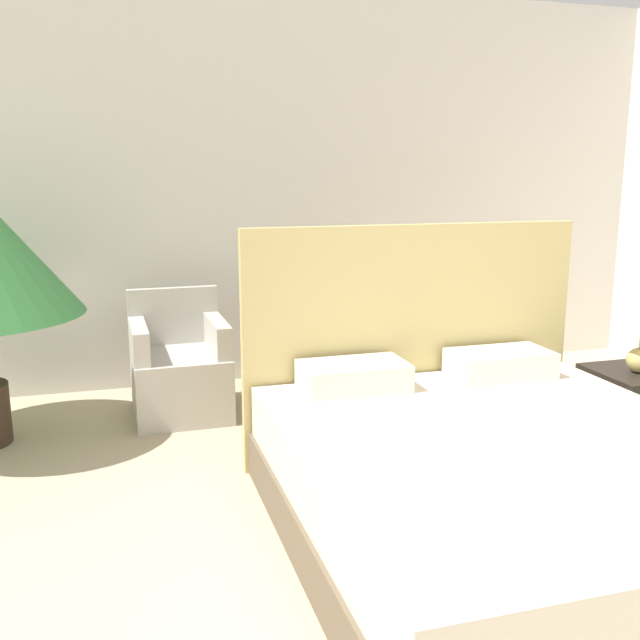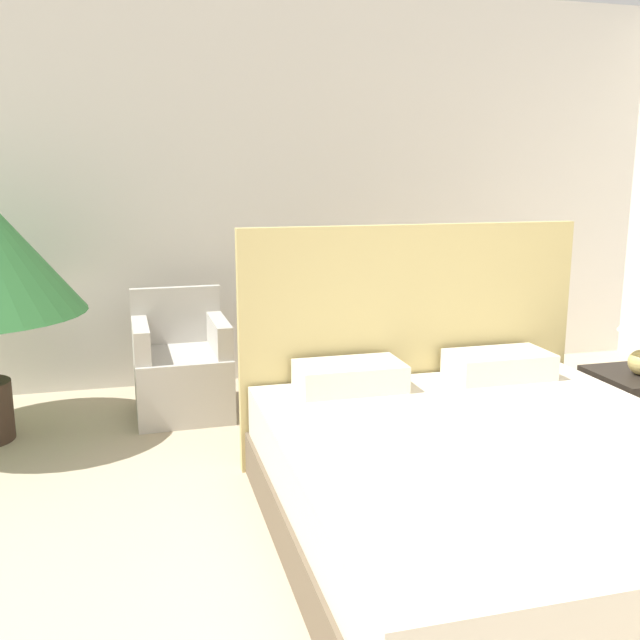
{
  "view_description": "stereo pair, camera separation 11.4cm",
  "coord_description": "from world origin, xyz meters",
  "px_view_note": "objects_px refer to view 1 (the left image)",
  "views": [
    {
      "loc": [
        -1.37,
        -1.27,
        1.6
      ],
      "look_at": [
        -0.16,
        2.81,
        0.7
      ],
      "focal_mm": 40.0,
      "sensor_mm": 36.0,
      "label": 1
    },
    {
      "loc": [
        -1.26,
        -1.3,
        1.6
      ],
      "look_at": [
        -0.16,
        2.81,
        0.7
      ],
      "focal_mm": 40.0,
      "sensor_mm": 36.0,
      "label": 2
    }
  ],
  "objects_px": {
    "bed": "(502,477)",
    "armchair_near_window_right": "(306,364)",
    "nightstand": "(635,409)",
    "armchair_near_window_left": "(180,374)"
  },
  "relations": [
    {
      "from": "armchair_near_window_left",
      "to": "nightstand",
      "type": "height_order",
      "value": "armchair_near_window_left"
    },
    {
      "from": "armchair_near_window_right",
      "to": "nightstand",
      "type": "height_order",
      "value": "armchair_near_window_right"
    },
    {
      "from": "bed",
      "to": "nightstand",
      "type": "xyz_separation_m",
      "value": [
        1.28,
        0.69,
        -0.04
      ]
    },
    {
      "from": "bed",
      "to": "armchair_near_window_left",
      "type": "relative_size",
      "value": 2.71
    },
    {
      "from": "armchair_near_window_left",
      "to": "nightstand",
      "type": "relative_size",
      "value": 1.64
    },
    {
      "from": "bed",
      "to": "armchair_near_window_right",
      "type": "bearing_deg",
      "value": 99.36
    },
    {
      "from": "bed",
      "to": "armchair_near_window_left",
      "type": "xyz_separation_m",
      "value": [
        -1.2,
        2.04,
        -0.0
      ]
    },
    {
      "from": "armchair_near_window_left",
      "to": "armchair_near_window_right",
      "type": "height_order",
      "value": "same"
    },
    {
      "from": "armchair_near_window_left",
      "to": "nightstand",
      "type": "distance_m",
      "value": 2.82
    },
    {
      "from": "bed",
      "to": "armchair_near_window_right",
      "type": "distance_m",
      "value": 2.07
    }
  ]
}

